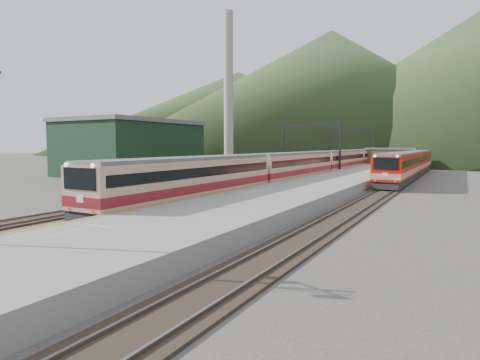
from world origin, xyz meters
The scene contains 16 objects.
track_main centered at (0.00, 40.00, 0.07)m, with size 2.60×200.00×0.23m.
track_far centered at (-5.00, 40.00, 0.07)m, with size 2.60×200.00×0.23m.
track_second centered at (11.50, 40.00, 0.07)m, with size 2.60×200.00×0.23m.
platform centered at (5.60, 38.00, 0.50)m, with size 8.00×100.00×1.00m, color gray.
gantry_near centered at (-2.85, 55.00, 5.59)m, with size 9.55×0.25×8.00m.
gantry_far centered at (-2.85, 80.00, 5.59)m, with size 9.55×0.25×8.00m.
warehouse centered at (-28.00, 42.00, 4.32)m, with size 14.50×20.50×8.60m.
smokestack centered at (-22.00, 62.00, 15.00)m, with size 1.80×1.80×30.00m, color #9E998E.
station_shed centered at (5.60, 78.00, 2.57)m, with size 9.40×4.40×3.10m.
hill_a centered at (-40.00, 190.00, 30.00)m, with size 180.00×180.00×60.00m, color #384F25.
hill_d centered at (-120.00, 240.00, 27.50)m, with size 200.00×200.00×55.00m, color #384F25.
main_train centered at (0.00, 62.14, 2.11)m, with size 3.08×105.54×3.76m.
second_train centered at (11.50, 55.73, 1.99)m, with size 2.89×39.30×3.52m.
short_signal_b centered at (-2.59, 27.62, 1.46)m, with size 0.26×0.22×2.27m.
short_signal_c centered at (-7.07, 14.46, 1.46)m, with size 0.26×0.22×2.27m.
worker centered at (-3.13, 10.95, 0.82)m, with size 0.60×0.39×1.64m, color #222334.
Camera 1 is at (18.21, -5.31, 4.66)m, focal length 30.00 mm.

